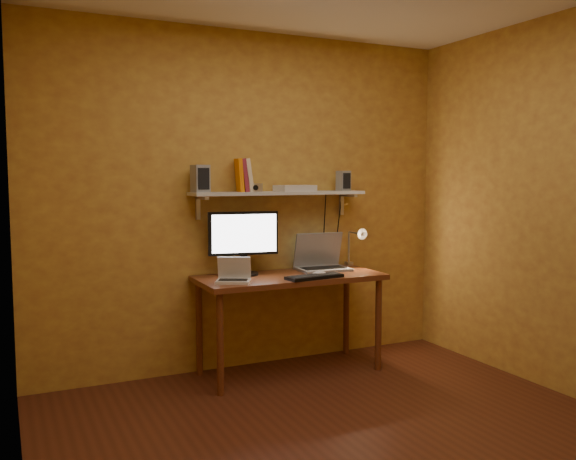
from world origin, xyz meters
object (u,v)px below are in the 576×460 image
netbook (234,275)px  desk (290,286)px  wall_shelf (279,194)px  monitor (243,240)px  shelf_camera (255,188)px  speaker_left (200,179)px  mouse (319,274)px  laptop (321,260)px  router (295,188)px  speaker_right (343,181)px  desk_lamp (356,242)px  keyboard (314,277)px

netbook → desk: bearing=39.6°
wall_shelf → monitor: wall_shelf is taller
shelf_camera → speaker_left: bearing=170.4°
mouse → laptop: bearing=76.0°
router → speaker_left: bearing=178.1°
monitor → laptop: 0.68m
wall_shelf → mouse: wall_shelf is taller
router → netbook: bearing=-155.4°
desk → shelf_camera: bearing=149.2°
desk → monitor: size_ratio=2.65×
speaker_left → speaker_right: bearing=-9.2°
router → desk: bearing=-125.7°
desk → laptop: laptop is taller
mouse → desk_lamp: bearing=45.0°
keyboard → desk_lamp: desk_lamp is taller
laptop → speaker_left: speaker_left is taller
monitor → speaker_right: 0.99m
monitor → keyboard: bearing=-32.3°
desk → speaker_right: (0.57, 0.19, 0.79)m
wall_shelf → laptop: bearing=-8.9°
wall_shelf → router: 0.13m
laptop → mouse: 0.33m
wall_shelf → mouse: size_ratio=13.21×
netbook → keyboard: 0.60m
speaker_left → router: (0.76, -0.02, -0.08)m
desk → speaker_right: size_ratio=8.71×
keyboard → laptop: bearing=48.7°
wall_shelf → monitor: size_ratio=2.65×
mouse → router: router is taller
desk_lamp → speaker_right: 0.51m
mouse → speaker_right: size_ratio=0.66×
monitor → router: router is taller
shelf_camera → router: bearing=7.2°
speaker_left → router: speaker_left is taller
keyboard → shelf_camera: (-0.32, 0.34, 0.65)m
netbook → speaker_right: size_ratio=1.77×
keyboard → mouse: mouse is taller
laptop → speaker_right: speaker_right is taller
shelf_camera → router: size_ratio=0.39×
speaker_right → shelf_camera: size_ratio=1.42×
desk → speaker_right: bearing=18.2°
wall_shelf → shelf_camera: 0.24m
router → laptop: bearing=-9.9°
mouse → router: size_ratio=0.36×
keyboard → router: 0.75m
monitor → router: size_ratio=1.82×
wall_shelf → keyboard: size_ratio=3.22×
desk_lamp → speaker_right: (-0.09, 0.06, 0.50)m
speaker_right → mouse: bearing=-146.6°
monitor → netbook: monitor is taller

